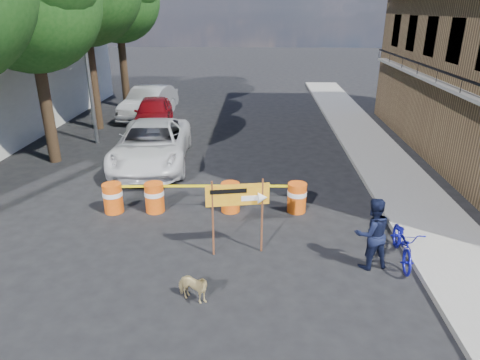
# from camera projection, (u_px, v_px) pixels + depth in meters

# --- Properties ---
(ground) EXTENTS (120.00, 120.00, 0.00)m
(ground) POSITION_uv_depth(u_px,v_px,m) (203.00, 262.00, 10.34)
(ground) COLOR black
(ground) RESTS_ON ground
(sidewalk_east) EXTENTS (2.40, 40.00, 0.15)m
(sidewalk_east) POSITION_uv_depth(u_px,v_px,m) (392.00, 174.00, 15.61)
(sidewalk_east) COLOR gray
(sidewalk_east) RESTS_ON ground
(streetlamp) EXTENTS (1.25, 0.18, 8.00)m
(streetlamp) POSITION_uv_depth(u_px,v_px,m) (86.00, 42.00, 17.74)
(streetlamp) COLOR gray
(streetlamp) RESTS_ON ground
(barrel_far_left) EXTENTS (0.58, 0.58, 0.90)m
(barrel_far_left) POSITION_uv_depth(u_px,v_px,m) (113.00, 197.00, 12.69)
(barrel_far_left) COLOR #D3550C
(barrel_far_left) RESTS_ON ground
(barrel_mid_left) EXTENTS (0.58, 0.58, 0.90)m
(barrel_mid_left) POSITION_uv_depth(u_px,v_px,m) (154.00, 197.00, 12.72)
(barrel_mid_left) COLOR #D3550C
(barrel_mid_left) RESTS_ON ground
(barrel_mid_right) EXTENTS (0.58, 0.58, 0.90)m
(barrel_mid_right) POSITION_uv_depth(u_px,v_px,m) (230.00, 197.00, 12.75)
(barrel_mid_right) COLOR #D3550C
(barrel_mid_right) RESTS_ON ground
(barrel_far_right) EXTENTS (0.58, 0.58, 0.90)m
(barrel_far_right) POSITION_uv_depth(u_px,v_px,m) (297.00, 197.00, 12.72)
(barrel_far_right) COLOR #D3550C
(barrel_far_right) RESTS_ON ground
(detour_sign) EXTENTS (1.51, 0.40, 1.97)m
(detour_sign) POSITION_uv_depth(u_px,v_px,m) (246.00, 200.00, 10.20)
(detour_sign) COLOR #592D19
(detour_sign) RESTS_ON ground
(pedestrian) EXTENTS (0.99, 0.85, 1.76)m
(pedestrian) POSITION_uv_depth(u_px,v_px,m) (372.00, 233.00, 9.84)
(pedestrian) COLOR black
(pedestrian) RESTS_ON ground
(bicycle) EXTENTS (0.74, 1.04, 1.87)m
(bicycle) POSITION_uv_depth(u_px,v_px,m) (406.00, 226.00, 10.06)
(bicycle) COLOR #121395
(bicycle) RESTS_ON ground
(dog) EXTENTS (0.88, 0.66, 0.68)m
(dog) POSITION_uv_depth(u_px,v_px,m) (193.00, 288.00, 8.82)
(dog) COLOR tan
(dog) RESTS_ON ground
(suv_white) EXTENTS (3.22, 6.06, 1.62)m
(suv_white) POSITION_uv_depth(u_px,v_px,m) (152.00, 144.00, 16.46)
(suv_white) COLOR silver
(suv_white) RESTS_ON ground
(sedan_red) EXTENTS (2.34, 4.60, 1.50)m
(sedan_red) POSITION_uv_depth(u_px,v_px,m) (154.00, 112.00, 21.75)
(sedan_red) COLOR maroon
(sedan_red) RESTS_ON ground
(sedan_silver) EXTENTS (2.43, 5.25, 1.67)m
(sedan_silver) POSITION_uv_depth(u_px,v_px,m) (149.00, 102.00, 23.70)
(sedan_silver) COLOR #BBBCC3
(sedan_silver) RESTS_ON ground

